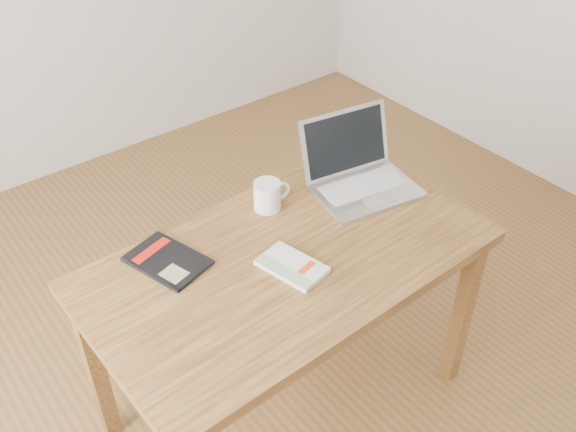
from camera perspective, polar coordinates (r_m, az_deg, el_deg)
room at (r=1.77m, az=-1.09°, el=13.05°), size 4.04×4.04×2.70m
desk at (r=2.10m, az=-0.07°, el=-5.40°), size 1.30×0.76×0.75m
white_guidebook at (r=1.99m, az=0.35°, el=-4.50°), size 0.17×0.23×0.02m
black_guidebook at (r=2.05m, az=-10.68°, el=-3.91°), size 0.23×0.28×0.01m
laptop at (r=2.33m, az=6.33°, el=3.78°), size 0.41×0.38×0.24m
coffee_mug at (r=2.20m, az=-1.77°, el=1.88°), size 0.14×0.10×0.10m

